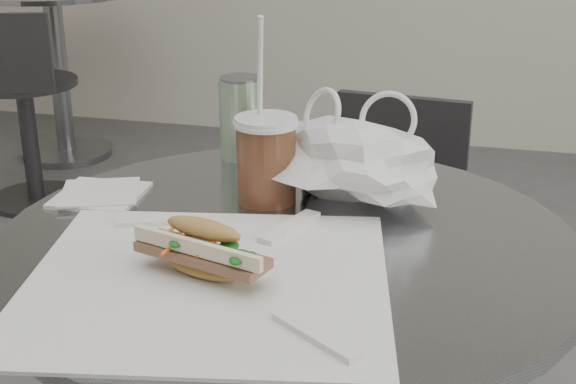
% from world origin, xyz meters
% --- Properties ---
extents(bg_table, '(0.70, 0.70, 0.74)m').
position_xyz_m(bg_table, '(-1.60, 2.40, 0.47)').
color(bg_table, slate).
rests_on(bg_table, ground).
extents(chair_far, '(0.38, 0.40, 0.72)m').
position_xyz_m(chair_far, '(0.04, 0.88, 0.33)').
color(chair_far, '#323134').
rests_on(chair_far, ground).
extents(bg_chair, '(0.41, 0.44, 0.76)m').
position_xyz_m(bg_chair, '(-1.42, 1.82, 0.34)').
color(bg_chair, '#323134').
rests_on(bg_chair, ground).
extents(sandwich_paper, '(0.48, 0.46, 0.00)m').
position_xyz_m(sandwich_paper, '(-0.06, 0.05, 0.74)').
color(sandwich_paper, white).
rests_on(sandwich_paper, cafe_table).
extents(banh_mi, '(0.21, 0.13, 0.07)m').
position_xyz_m(banh_mi, '(-0.06, 0.06, 0.78)').
color(banh_mi, '#B68F45').
rests_on(banh_mi, sandwich_paper).
extents(iced_coffee, '(0.09, 0.09, 0.27)m').
position_xyz_m(iced_coffee, '(-0.06, 0.31, 0.80)').
color(iced_coffee, brown).
rests_on(iced_coffee, cafe_table).
extents(sunglasses, '(0.12, 0.06, 0.06)m').
position_xyz_m(sunglasses, '(0.04, 0.39, 0.76)').
color(sunglasses, black).
rests_on(sunglasses, cafe_table).
extents(plastic_bag, '(0.28, 0.26, 0.12)m').
position_xyz_m(plastic_bag, '(0.06, 0.34, 0.80)').
color(plastic_bag, white).
rests_on(plastic_bag, cafe_table).
extents(napkin_stack, '(0.14, 0.14, 0.01)m').
position_xyz_m(napkin_stack, '(-0.30, 0.27, 0.74)').
color(napkin_stack, white).
rests_on(napkin_stack, cafe_table).
extents(drink_can, '(0.07, 0.07, 0.14)m').
position_xyz_m(drink_can, '(-0.15, 0.49, 0.81)').
color(drink_can, '#548E53').
rests_on(drink_can, cafe_table).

